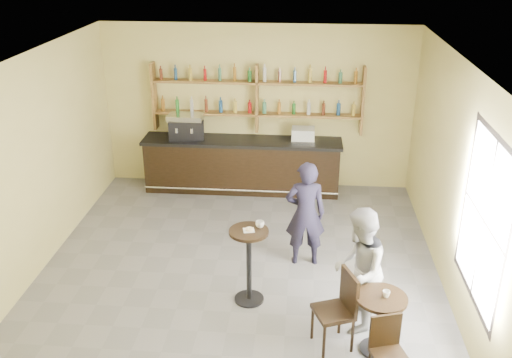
# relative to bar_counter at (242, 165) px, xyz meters

# --- Properties ---
(floor) EXTENTS (7.00, 7.00, 0.00)m
(floor) POSITION_rel_bar_counter_xyz_m (0.27, -3.15, -0.52)
(floor) COLOR slate
(floor) RESTS_ON ground
(ceiling) EXTENTS (7.00, 7.00, 0.00)m
(ceiling) POSITION_rel_bar_counter_xyz_m (0.27, -3.15, 2.68)
(ceiling) COLOR white
(ceiling) RESTS_ON wall_back
(wall_back) EXTENTS (7.00, 0.00, 7.00)m
(wall_back) POSITION_rel_bar_counter_xyz_m (0.27, 0.35, 1.08)
(wall_back) COLOR #D4C778
(wall_back) RESTS_ON floor
(wall_front) EXTENTS (7.00, 0.00, 7.00)m
(wall_front) POSITION_rel_bar_counter_xyz_m (0.27, -6.65, 1.08)
(wall_front) COLOR #D4C778
(wall_front) RESTS_ON floor
(wall_left) EXTENTS (0.00, 7.00, 7.00)m
(wall_left) POSITION_rel_bar_counter_xyz_m (-2.73, -3.15, 1.08)
(wall_left) COLOR #D4C778
(wall_left) RESTS_ON floor
(wall_right) EXTENTS (0.00, 7.00, 7.00)m
(wall_right) POSITION_rel_bar_counter_xyz_m (3.27, -3.15, 1.08)
(wall_right) COLOR #D4C778
(wall_right) RESTS_ON floor
(window_pane) EXTENTS (0.00, 2.00, 2.00)m
(window_pane) POSITION_rel_bar_counter_xyz_m (3.27, -4.35, 1.18)
(window_pane) COLOR white
(window_pane) RESTS_ON wall_right
(window_frame) EXTENTS (0.04, 1.70, 2.10)m
(window_frame) POSITION_rel_bar_counter_xyz_m (3.26, -4.35, 1.18)
(window_frame) COLOR black
(window_frame) RESTS_ON wall_right
(shelf_unit) EXTENTS (4.00, 0.26, 1.40)m
(shelf_unit) POSITION_rel_bar_counter_xyz_m (0.27, 0.22, 1.29)
(shelf_unit) COLOR brown
(shelf_unit) RESTS_ON wall_back
(liquor_bottles) EXTENTS (3.68, 0.10, 1.00)m
(liquor_bottles) POSITION_rel_bar_counter_xyz_m (0.27, 0.22, 1.46)
(liquor_bottles) COLOR #8C5919
(liquor_bottles) RESTS_ON shelf_unit
(bar_counter) EXTENTS (3.86, 0.75, 1.04)m
(bar_counter) POSITION_rel_bar_counter_xyz_m (0.00, 0.00, 0.00)
(bar_counter) COLOR black
(bar_counter) RESTS_ON floor
(espresso_machine) EXTENTS (0.74, 0.54, 0.48)m
(espresso_machine) POSITION_rel_bar_counter_xyz_m (-1.08, 0.00, 0.76)
(espresso_machine) COLOR black
(espresso_machine) RESTS_ON bar_counter
(pastry_case) EXTENTS (0.50, 0.42, 0.27)m
(pastry_case) POSITION_rel_bar_counter_xyz_m (1.17, 0.00, 0.66)
(pastry_case) COLOR silver
(pastry_case) RESTS_ON bar_counter
(pedestal_table) EXTENTS (0.58, 0.58, 1.10)m
(pedestal_table) POSITION_rel_bar_counter_xyz_m (0.50, -3.72, 0.03)
(pedestal_table) COLOR black
(pedestal_table) RESTS_ON floor
(napkin) EXTENTS (0.17, 0.17, 0.00)m
(napkin) POSITION_rel_bar_counter_xyz_m (0.50, -3.72, 0.58)
(napkin) COLOR white
(napkin) RESTS_ON pedestal_table
(donut) EXTENTS (0.13, 0.13, 0.04)m
(donut) POSITION_rel_bar_counter_xyz_m (0.51, -3.73, 0.60)
(donut) COLOR gold
(donut) RESTS_ON napkin
(cup_pedestal) EXTENTS (0.13, 0.13, 0.09)m
(cup_pedestal) POSITION_rel_bar_counter_xyz_m (0.64, -3.62, 0.63)
(cup_pedestal) COLOR white
(cup_pedestal) RESTS_ON pedestal_table
(man_main) EXTENTS (0.64, 0.45, 1.67)m
(man_main) POSITION_rel_bar_counter_xyz_m (1.25, -2.65, 0.31)
(man_main) COLOR black
(man_main) RESTS_ON floor
(cafe_table) EXTENTS (0.78, 0.78, 0.78)m
(cafe_table) POSITION_rel_bar_counter_xyz_m (2.16, -4.63, -0.13)
(cafe_table) COLOR black
(cafe_table) RESTS_ON floor
(cup_cafe) EXTENTS (0.10, 0.10, 0.08)m
(cup_cafe) POSITION_rel_bar_counter_xyz_m (2.21, -4.63, 0.30)
(cup_cafe) COLOR white
(cup_cafe) RESTS_ON cafe_table
(chair_west) EXTENTS (0.57, 0.57, 1.01)m
(chair_west) POSITION_rel_bar_counter_xyz_m (1.61, -4.58, -0.02)
(chair_west) COLOR black
(chair_west) RESTS_ON floor
(chair_south) EXTENTS (0.46, 0.46, 0.85)m
(chair_south) POSITION_rel_bar_counter_xyz_m (2.21, -5.23, -0.09)
(chair_south) COLOR black
(chair_south) RESTS_ON floor
(patron_second) EXTENTS (0.77, 0.91, 1.66)m
(patron_second) POSITION_rel_bar_counter_xyz_m (1.92, -4.15, 0.31)
(patron_second) COLOR gray
(patron_second) RESTS_ON floor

